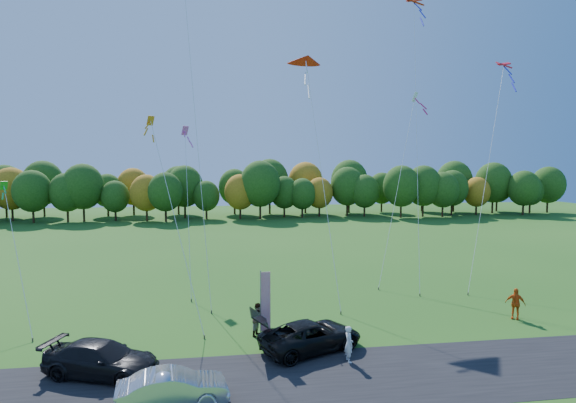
{
  "coord_description": "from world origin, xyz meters",
  "views": [
    {
      "loc": [
        -4.05,
        -22.57,
        9.4
      ],
      "look_at": [
        0.0,
        6.0,
        7.0
      ],
      "focal_mm": 28.0,
      "sensor_mm": 36.0,
      "label": 1
    }
  ],
  "objects": [
    {
      "name": "ground",
      "position": [
        0.0,
        0.0,
        0.0
      ],
      "size": [
        160.0,
        160.0,
        0.0
      ],
      "primitive_type": "plane",
      "color": "#205215"
    },
    {
      "name": "asphalt_strip",
      "position": [
        0.0,
        -4.0,
        0.01
      ],
      "size": [
        90.0,
        6.0,
        0.01
      ],
      "primitive_type": "cube",
      "color": "black",
      "rests_on": "ground"
    },
    {
      "name": "tree_line",
      "position": [
        0.0,
        55.0,
        0.0
      ],
      "size": [
        116.0,
        12.0,
        10.0
      ],
      "primitive_type": null,
      "color": "#1E4711",
      "rests_on": "ground"
    },
    {
      "name": "black_suv",
      "position": [
        0.21,
        -0.88,
        0.74
      ],
      "size": [
        5.85,
        4.28,
        1.48
      ],
      "primitive_type": "imported",
      "rotation": [
        0.0,
        0.0,
        1.96
      ],
      "color": "black",
      "rests_on": "ground"
    },
    {
      "name": "silver_sedan",
      "position": [
        -6.13,
        -5.35,
        0.7
      ],
      "size": [
        4.42,
        2.09,
        1.4
      ],
      "primitive_type": "imported",
      "rotation": [
        0.0,
        0.0,
        1.72
      ],
      "color": "#B6B6BB",
      "rests_on": "ground"
    },
    {
      "name": "dark_truck_a",
      "position": [
        -9.56,
        -2.28,
        0.75
      ],
      "size": [
        5.6,
        3.67,
        1.51
      ],
      "primitive_type": "imported",
      "rotation": [
        0.0,
        0.0,
        1.24
      ],
      "color": "black",
      "rests_on": "ground"
    },
    {
      "name": "person_tailgate_a",
      "position": [
        1.72,
        -2.47,
        0.87
      ],
      "size": [
        0.46,
        0.66,
        1.74
      ],
      "primitive_type": "imported",
      "rotation": [
        0.0,
        0.0,
        1.63
      ],
      "color": "silver",
      "rests_on": "ground"
    },
    {
      "name": "person_tailgate_b",
      "position": [
        -2.28,
        1.45,
        0.9
      ],
      "size": [
        1.03,
        1.1,
        1.8
      ],
      "primitive_type": "imported",
      "rotation": [
        0.0,
        0.0,
        1.05
      ],
      "color": "gray",
      "rests_on": "ground"
    },
    {
      "name": "person_east",
      "position": [
        13.38,
        1.88,
        0.95
      ],
      "size": [
        1.16,
        1.06,
        1.9
      ],
      "primitive_type": "imported",
      "rotation": [
        0.0,
        0.0,
        -0.67
      ],
      "color": "#D55414",
      "rests_on": "ground"
    },
    {
      "name": "feather_flag",
      "position": [
        -2.11,
        -0.36,
        2.49
      ],
      "size": [
        0.54,
        0.12,
        4.07
      ],
      "color": "#999999",
      "rests_on": "ground"
    },
    {
      "name": "kite_delta_blue",
      "position": [
        -6.3,
        10.87,
        15.83
      ],
      "size": [
        4.17,
        11.71,
        32.27
      ],
      "color": "#4C3F33",
      "rests_on": "ground"
    },
    {
      "name": "kite_parafoil_orange",
      "position": [
        11.62,
        12.75,
        12.39
      ],
      "size": [
        5.88,
        11.84,
        25.16
      ],
      "color": "#4C3F33",
      "rests_on": "ground"
    },
    {
      "name": "kite_delta_red",
      "position": [
        2.84,
        10.27,
        10.89
      ],
      "size": [
        2.93,
        11.45,
        19.55
      ],
      "color": "#4C3F33",
      "rests_on": "ground"
    },
    {
      "name": "kite_parafoil_rainbow",
      "position": [
        16.93,
        10.93,
        9.21
      ],
      "size": [
        9.0,
        8.62,
        18.76
      ],
      "color": "#4C3F33",
      "rests_on": "ground"
    },
    {
      "name": "kite_diamond_yellow",
      "position": [
        -7.01,
        4.64,
        6.22
      ],
      "size": [
        4.1,
        7.07,
        12.84
      ],
      "color": "#4C3F33",
      "rests_on": "ground"
    },
    {
      "name": "kite_diamond_green",
      "position": [
        -16.24,
        5.51,
        4.11
      ],
      "size": [
        4.47,
        6.99,
        8.59
      ],
      "color": "#4C3F33",
      "rests_on": "ground"
    },
    {
      "name": "kite_diamond_white",
      "position": [
        9.8,
        11.91,
        7.7
      ],
      "size": [
        5.65,
        6.24,
        15.97
      ],
      "color": "#4C3F33",
      "rests_on": "ground"
    },
    {
      "name": "kite_diamond_pink",
      "position": [
        -6.85,
        12.26,
        6.29
      ],
      "size": [
        1.56,
        8.77,
        12.98
      ],
      "color": "#4C3F33",
      "rests_on": "ground"
    }
  ]
}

